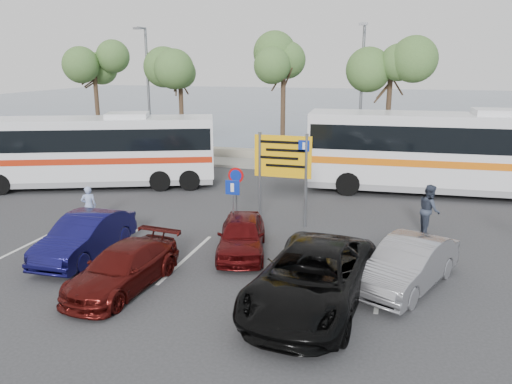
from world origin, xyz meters
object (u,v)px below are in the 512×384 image
(street_lamp_right, at_px, (361,91))
(car_blue, at_px, (85,236))
(pedestrian_near, at_px, (89,206))
(car_silver_b, at_px, (408,264))
(pedestrian_far, at_px, (429,210))
(coach_bus_right, at_px, (449,155))
(coach_bus_left, at_px, (93,153))
(car_maroon, at_px, (123,268))
(suv_black, at_px, (312,278))
(direction_sign, at_px, (283,164))
(car_red, at_px, (242,235))
(street_lamp_left, at_px, (148,88))

(street_lamp_right, xyz_separation_m, car_blue, (-7.40, -15.27, -3.90))
(street_lamp_right, bearing_deg, pedestrian_near, -126.54)
(car_silver_b, distance_m, pedestrian_far, 4.93)
(coach_bus_right, bearing_deg, pedestrian_far, -99.86)
(street_lamp_right, height_order, coach_bus_left, street_lamp_right)
(car_maroon, relative_size, suv_black, 0.73)
(car_silver_b, distance_m, pedestrian_near, 12.08)
(coach_bus_right, distance_m, pedestrian_near, 16.30)
(coach_bus_left, bearing_deg, coach_bus_right, 11.28)
(direction_sign, bearing_deg, pedestrian_near, -163.88)
(car_silver_b, bearing_deg, direction_sign, 160.06)
(pedestrian_far, bearing_deg, car_red, 109.43)
(suv_black, relative_size, pedestrian_near, 3.65)
(car_blue, bearing_deg, car_maroon, -37.62)
(street_lamp_left, height_order, coach_bus_left, street_lamp_left)
(pedestrian_near, bearing_deg, coach_bus_left, -92.94)
(car_silver_b, bearing_deg, car_maroon, -139.80)
(street_lamp_right, height_order, car_maroon, street_lamp_right)
(street_lamp_right, height_order, pedestrian_far, street_lamp_right)
(car_blue, bearing_deg, coach_bus_right, 42.77)
(car_blue, relative_size, car_silver_b, 1.01)
(direction_sign, height_order, pedestrian_far, direction_sign)
(street_lamp_left, relative_size, coach_bus_right, 0.60)
(pedestrian_near, bearing_deg, street_lamp_left, -107.25)
(car_blue, distance_m, car_maroon, 2.97)
(street_lamp_right, distance_m, car_silver_b, 15.51)
(car_blue, height_order, pedestrian_far, pedestrian_far)
(suv_black, bearing_deg, street_lamp_right, 96.52)
(car_blue, xyz_separation_m, pedestrian_far, (10.81, 5.37, 0.24))
(car_maroon, bearing_deg, car_silver_b, 22.02)
(car_silver_b, xyz_separation_m, pedestrian_near, (-11.84, 2.37, 0.09))
(coach_bus_left, relative_size, car_blue, 2.86)
(street_lamp_right, relative_size, car_blue, 1.90)
(direction_sign, distance_m, car_maroon, 7.56)
(direction_sign, relative_size, car_blue, 0.85)
(coach_bus_right, height_order, car_silver_b, coach_bus_right)
(car_maroon, bearing_deg, street_lamp_left, 120.81)
(coach_bus_left, distance_m, car_red, 11.93)
(street_lamp_right, height_order, car_silver_b, street_lamp_right)
(car_blue, bearing_deg, direction_sign, 40.91)
(street_lamp_left, distance_m, car_silver_b, 21.87)
(car_blue, bearing_deg, suv_black, -11.58)
(car_maroon, bearing_deg, pedestrian_near, 137.87)
(coach_bus_right, bearing_deg, street_lamp_left, 168.26)
(coach_bus_left, xyz_separation_m, car_red, (9.88, -6.60, -1.09))
(street_lamp_right, xyz_separation_m, suv_black, (0.25, -16.62, -3.82))
(street_lamp_left, distance_m, pedestrian_far, 19.51)
(direction_sign, distance_m, pedestrian_near, 7.67)
(car_blue, bearing_deg, coach_bus_left, 119.99)
(pedestrian_far, bearing_deg, car_blue, 104.09)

